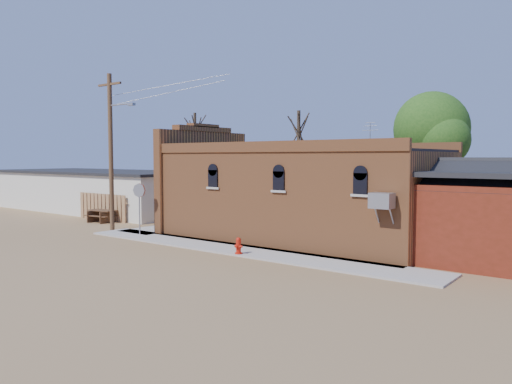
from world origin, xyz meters
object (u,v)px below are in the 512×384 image
Objects in this scene: stop_sign at (139,195)px; picnic_table at (102,214)px; utility_pole at (111,148)px; brick_bar at (296,194)px; fire_hydrant at (238,246)px; trash_barrel at (177,217)px.

stop_sign is 1.32× the size of picnic_table.
stop_sign is at bearing -5.40° from utility_pole.
brick_bar is at bearing 3.29° from picnic_table.
fire_hydrant is at bearing 0.71° from stop_sign.
trash_barrel is (-1.85, 4.48, -1.75)m from stop_sign.
fire_hydrant is 10.99m from trash_barrel.
stop_sign is at bearing -67.56° from trash_barrel.
fire_hydrant is at bearing -19.02° from picnic_table.
stop_sign reaches higher than fire_hydrant.
brick_bar reaches higher than fire_hydrant.
brick_bar is 7.82× the size of picnic_table.
brick_bar is at bearing 23.69° from utility_pole.
utility_pole is at bearing 154.77° from fire_hydrant.
brick_bar is at bearing 40.41° from stop_sign.
utility_pole is 3.73m from stop_sign.
utility_pole reaches higher than fire_hydrant.
utility_pole is 11.33m from fire_hydrant.
trash_barrel is (0.84, 4.23, -4.31)m from utility_pole.
stop_sign is at bearing -147.32° from brick_bar.
fire_hydrant is 7.96m from stop_sign.
brick_bar is 10.96m from utility_pole.
brick_bar is 8.43m from stop_sign.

